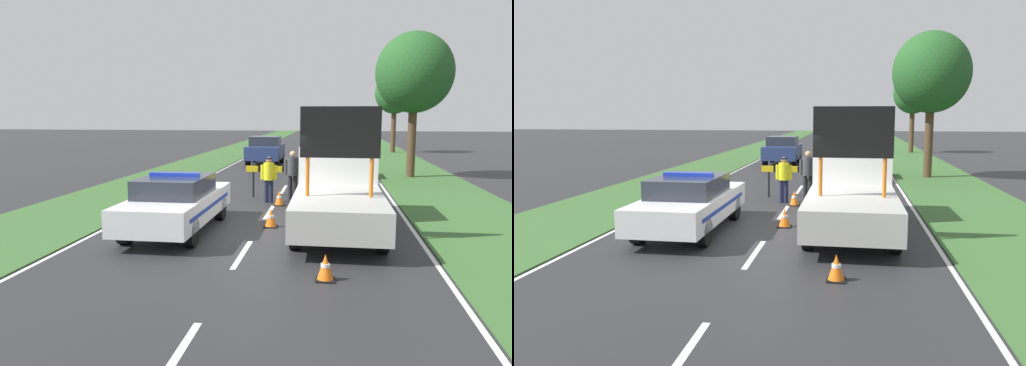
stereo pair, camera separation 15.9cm
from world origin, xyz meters
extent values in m
plane|color=#28282B|center=(0.00, 0.00, 0.00)|extent=(160.00, 160.00, 0.00)
cube|color=silver|center=(0.00, -6.64, 0.00)|extent=(0.12, 2.19, 0.01)
cube|color=silver|center=(0.00, -1.94, 0.00)|extent=(0.12, 2.19, 0.01)
cube|color=silver|center=(0.00, 2.77, 0.00)|extent=(0.12, 2.19, 0.01)
cube|color=silver|center=(0.00, 7.47, 0.00)|extent=(0.12, 2.19, 0.01)
cube|color=silver|center=(0.00, 12.17, 0.00)|extent=(0.12, 2.19, 0.01)
cube|color=silver|center=(0.00, 16.88, 0.00)|extent=(0.12, 2.19, 0.01)
cube|color=silver|center=(0.00, 21.58, 0.00)|extent=(0.12, 2.19, 0.01)
cube|color=silver|center=(0.00, 26.29, 0.00)|extent=(0.12, 2.19, 0.01)
cube|color=silver|center=(0.00, 30.99, 0.00)|extent=(0.12, 2.19, 0.01)
cube|color=silver|center=(0.00, 35.69, 0.00)|extent=(0.12, 2.19, 0.01)
cube|color=silver|center=(0.00, 40.40, 0.00)|extent=(0.12, 2.19, 0.01)
cube|color=silver|center=(-3.97, 11.70, 0.00)|extent=(0.10, 57.69, 0.01)
cube|color=silver|center=(3.97, 11.70, 0.00)|extent=(0.10, 57.69, 0.01)
cube|color=#38602D|center=(-5.95, 20.00, 0.01)|extent=(3.76, 120.00, 0.03)
cube|color=#38602D|center=(5.95, 20.00, 0.01)|extent=(3.76, 120.00, 0.03)
cube|color=white|center=(-2.04, -0.01, 0.64)|extent=(1.80, 4.84, 0.62)
cube|color=#282D38|center=(-2.04, -0.15, 1.19)|extent=(1.58, 2.22, 0.47)
cylinder|color=black|center=(-2.81, 1.49, 0.33)|extent=(0.24, 0.67, 0.67)
cylinder|color=black|center=(-1.26, 1.49, 0.33)|extent=(0.24, 0.67, 0.67)
cylinder|color=black|center=(-2.81, -1.51, 0.33)|extent=(0.24, 0.67, 0.67)
cylinder|color=black|center=(-1.26, -1.51, 0.33)|extent=(0.24, 0.67, 0.67)
cube|color=#1E38C6|center=(-2.04, -0.15, 1.47)|extent=(1.26, 0.24, 0.10)
cube|color=#193399|center=(-2.04, -0.01, 0.67)|extent=(1.81, 3.97, 0.10)
cube|color=black|center=(-2.04, 2.45, 0.58)|extent=(0.99, 0.08, 0.37)
cube|color=white|center=(2.04, 2.51, 1.24)|extent=(2.12, 2.27, 1.69)
cube|color=#232833|center=(2.04, 3.62, 1.54)|extent=(1.81, 0.04, 0.74)
cube|color=#B2B2AD|center=(2.04, -0.57, 0.74)|extent=(2.12, 3.88, 0.69)
cylinder|color=#D16619|center=(1.31, -0.57, 1.53)|extent=(0.09, 0.09, 0.90)
cylinder|color=#D16619|center=(2.77, -0.57, 1.53)|extent=(0.09, 0.09, 0.90)
cube|color=black|center=(2.04, -0.57, 2.57)|extent=(1.82, 0.12, 1.17)
cylinder|color=black|center=(1.09, 2.51, 0.39)|extent=(0.24, 0.78, 0.78)
cylinder|color=black|center=(2.98, 2.51, 0.39)|extent=(0.24, 0.78, 0.78)
cylinder|color=black|center=(1.09, -1.35, 0.39)|extent=(0.24, 0.78, 0.78)
cylinder|color=black|center=(2.98, -1.35, 0.39)|extent=(0.24, 0.78, 0.78)
cylinder|color=black|center=(-0.93, 5.54, 0.46)|extent=(0.07, 0.07, 0.92)
cylinder|color=black|center=(1.17, 5.54, 0.46)|extent=(0.07, 0.07, 0.92)
cube|color=yellow|center=(-0.97, 5.54, 1.02)|extent=(0.44, 0.08, 0.21)
cube|color=black|center=(-0.53, 5.54, 1.02)|extent=(0.44, 0.08, 0.21)
cube|color=yellow|center=(-0.10, 5.54, 1.02)|extent=(0.44, 0.08, 0.21)
cube|color=black|center=(0.34, 5.54, 1.02)|extent=(0.44, 0.08, 0.21)
cube|color=yellow|center=(0.78, 5.54, 1.02)|extent=(0.44, 0.08, 0.21)
cube|color=black|center=(1.22, 5.54, 1.02)|extent=(0.44, 0.08, 0.21)
cylinder|color=#191E38|center=(-0.31, 4.45, 0.39)|extent=(0.15, 0.15, 0.77)
cylinder|color=#191E38|center=(-0.15, 4.45, 0.39)|extent=(0.15, 0.15, 0.77)
cylinder|color=yellow|center=(-0.23, 4.45, 1.06)|extent=(0.35, 0.35, 0.58)
cylinder|color=yellow|center=(-0.45, 4.45, 1.04)|extent=(0.12, 0.12, 0.49)
cylinder|color=yellow|center=(-0.01, 4.45, 1.04)|extent=(0.12, 0.12, 0.49)
sphere|color=#A57A5B|center=(-0.23, 4.45, 1.45)|extent=(0.20, 0.20, 0.20)
cylinder|color=#141933|center=(-0.23, 4.45, 1.51)|extent=(0.23, 0.23, 0.05)
cylinder|color=#232326|center=(0.44, 5.17, 0.43)|extent=(0.16, 0.16, 0.85)
cylinder|color=#232326|center=(0.62, 5.17, 0.43)|extent=(0.16, 0.16, 0.85)
cylinder|color=#3D3D42|center=(0.53, 5.17, 1.17)|extent=(0.39, 0.39, 0.64)
cylinder|color=#3D3D42|center=(0.28, 5.17, 1.14)|extent=(0.13, 0.13, 0.54)
cylinder|color=#3D3D42|center=(0.77, 5.17, 1.14)|extent=(0.13, 0.13, 0.54)
sphere|color=tan|center=(0.53, 5.17, 1.60)|extent=(0.22, 0.22, 0.22)
cube|color=black|center=(0.29, 0.74, 0.01)|extent=(0.36, 0.36, 0.03)
cone|color=orange|center=(0.29, 0.74, 0.27)|extent=(0.31, 0.31, 0.47)
cylinder|color=white|center=(0.29, 0.74, 0.29)|extent=(0.17, 0.17, 0.07)
cube|color=black|center=(0.19, 3.94, 0.01)|extent=(0.35, 0.35, 0.03)
cone|color=orange|center=(0.19, 3.94, 0.26)|extent=(0.30, 0.30, 0.46)
cylinder|color=white|center=(0.19, 3.94, 0.29)|extent=(0.17, 0.17, 0.07)
cube|color=black|center=(1.78, -3.39, 0.01)|extent=(0.35, 0.35, 0.03)
cone|color=orange|center=(1.78, -3.39, 0.26)|extent=(0.30, 0.30, 0.46)
cylinder|color=white|center=(1.78, -3.39, 0.28)|extent=(0.17, 0.17, 0.06)
cube|color=black|center=(2.21, 11.79, 0.60)|extent=(1.91, 4.54, 0.56)
cube|color=#282D38|center=(2.21, 11.65, 1.13)|extent=(1.68, 2.09, 0.50)
cylinder|color=black|center=(1.37, 13.19, 0.32)|extent=(0.24, 0.65, 0.65)
cylinder|color=black|center=(3.05, 13.19, 0.32)|extent=(0.24, 0.65, 0.65)
cylinder|color=black|center=(1.37, 10.38, 0.32)|extent=(0.24, 0.65, 0.65)
cylinder|color=black|center=(3.05, 10.38, 0.32)|extent=(0.24, 0.65, 0.65)
cube|color=navy|center=(-2.03, 17.33, 0.76)|extent=(1.94, 4.08, 0.77)
cube|color=#282D38|center=(-2.03, 17.21, 1.41)|extent=(1.71, 1.88, 0.54)
cylinder|color=black|center=(-2.88, 18.60, 0.38)|extent=(0.24, 0.76, 0.76)
cylinder|color=black|center=(-1.18, 18.60, 0.38)|extent=(0.24, 0.76, 0.76)
cylinder|color=black|center=(-2.88, 16.07, 0.38)|extent=(0.24, 0.76, 0.76)
cylinder|color=black|center=(-1.18, 16.07, 0.38)|extent=(0.24, 0.76, 0.76)
cylinder|color=#4C3823|center=(6.60, 27.98, 1.73)|extent=(0.37, 0.37, 3.46)
ellipsoid|color=#235623|center=(6.60, 27.98, 4.58)|extent=(2.97, 2.97, 3.12)
cylinder|color=#4C3823|center=(5.59, 12.22, 1.78)|extent=(0.39, 0.39, 3.57)
ellipsoid|color=#235623|center=(5.59, 12.22, 4.90)|extent=(3.56, 3.56, 3.73)
camera|label=1|loc=(1.84, -12.15, 2.97)|focal=35.00mm
camera|label=2|loc=(1.99, -12.13, 2.97)|focal=35.00mm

